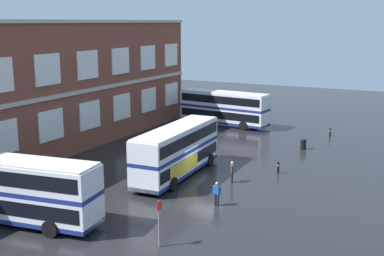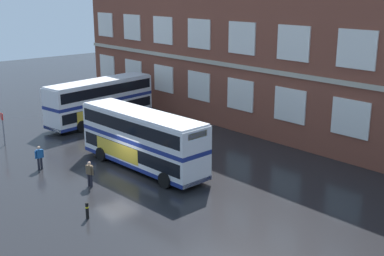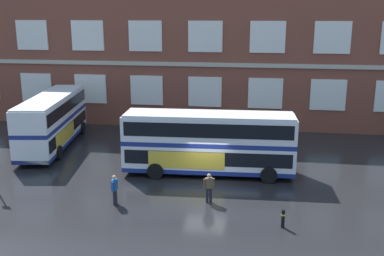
{
  "view_description": "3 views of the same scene",
  "coord_description": "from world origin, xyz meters",
  "px_view_note": "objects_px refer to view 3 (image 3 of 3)",
  "views": [
    {
      "loc": [
        -33.63,
        -16.28,
        12.29
      ],
      "look_at": [
        -0.67,
        0.62,
        4.27
      ],
      "focal_mm": 46.12,
      "sensor_mm": 36.0,
      "label": 1
    },
    {
      "loc": [
        27.01,
        -17.02,
        12.27
      ],
      "look_at": [
        3.98,
        3.31,
        3.61
      ],
      "focal_mm": 46.39,
      "sensor_mm": 36.0,
      "label": 2
    },
    {
      "loc": [
        2.96,
        -25.59,
        10.39
      ],
      "look_at": [
        -1.09,
        1.66,
        3.23
      ],
      "focal_mm": 42.13,
      "sensor_mm": 36.0,
      "label": 3
    }
  ],
  "objects_px": {
    "waiting_passenger": "(115,188)",
    "safety_bollard_east": "(283,218)",
    "double_decker_middle": "(209,142)",
    "second_passenger": "(209,187)",
    "double_decker_near": "(53,120)"
  },
  "relations": [
    {
      "from": "waiting_passenger",
      "to": "safety_bollard_east",
      "type": "height_order",
      "value": "waiting_passenger"
    },
    {
      "from": "waiting_passenger",
      "to": "safety_bollard_east",
      "type": "bearing_deg",
      "value": -9.22
    },
    {
      "from": "double_decker_middle",
      "to": "waiting_passenger",
      "type": "xyz_separation_m",
      "value": [
        -4.58,
        -5.58,
        -1.22
      ]
    },
    {
      "from": "waiting_passenger",
      "to": "second_passenger",
      "type": "relative_size",
      "value": 1.0
    },
    {
      "from": "double_decker_near",
      "to": "safety_bollard_east",
      "type": "distance_m",
      "value": 20.79
    },
    {
      "from": "double_decker_near",
      "to": "double_decker_middle",
      "type": "distance_m",
      "value": 13.5
    },
    {
      "from": "double_decker_middle",
      "to": "second_passenger",
      "type": "distance_m",
      "value": 4.76
    },
    {
      "from": "waiting_passenger",
      "to": "second_passenger",
      "type": "bearing_deg",
      "value": 11.21
    },
    {
      "from": "double_decker_middle",
      "to": "safety_bollard_east",
      "type": "height_order",
      "value": "double_decker_middle"
    },
    {
      "from": "waiting_passenger",
      "to": "safety_bollard_east",
      "type": "relative_size",
      "value": 1.79
    },
    {
      "from": "double_decker_near",
      "to": "second_passenger",
      "type": "distance_m",
      "value": 16.1
    },
    {
      "from": "double_decker_near",
      "to": "waiting_passenger",
      "type": "xyz_separation_m",
      "value": [
        8.19,
        -9.99,
        -1.22
      ]
    },
    {
      "from": "waiting_passenger",
      "to": "second_passenger",
      "type": "xyz_separation_m",
      "value": [
        5.12,
        1.01,
        0.0
      ]
    },
    {
      "from": "double_decker_middle",
      "to": "waiting_passenger",
      "type": "distance_m",
      "value": 7.32
    },
    {
      "from": "second_passenger",
      "to": "double_decker_near",
      "type": "bearing_deg",
      "value": 146.0
    }
  ]
}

